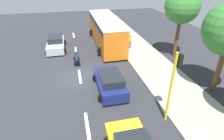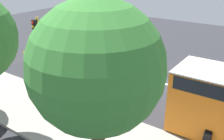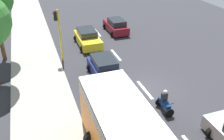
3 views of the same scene
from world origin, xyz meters
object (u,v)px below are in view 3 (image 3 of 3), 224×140
Objects in this scene: motorcycle at (165,103)px; traffic_light_corner at (58,29)px; car_maroon at (116,26)px; car_yellow_cab at (88,38)px; car_dark_blue at (105,69)px.

motorcycle is 10.58m from traffic_light_corner.
car_maroon is 8.76m from traffic_light_corner.
traffic_light_corner is at bearing 40.25° from car_yellow_cab.
traffic_light_corner reaches higher than motorcycle.
traffic_light_corner is (4.93, -9.07, 2.29)m from motorcycle.
car_maroon is at bearing -143.86° from traffic_light_corner.
car_yellow_cab is (-0.29, -6.49, -0.00)m from car_dark_blue.
car_yellow_cab is at bearing -139.75° from traffic_light_corner.
car_yellow_cab is 2.71× the size of motorcycle.
traffic_light_corner reaches higher than car_dark_blue.
traffic_light_corner reaches higher than car_maroon.
motorcycle reaches higher than car_yellow_cab.
car_maroon is 0.88× the size of traffic_light_corner.
traffic_light_corner is (2.73, -3.93, 2.22)m from car_dark_blue.
car_dark_blue is 1.02× the size of car_yellow_cab.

